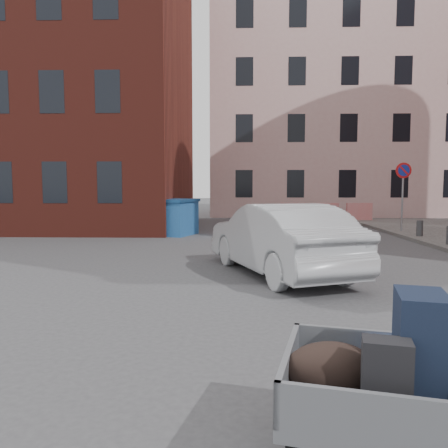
{
  "coord_description": "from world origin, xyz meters",
  "views": [
    {
      "loc": [
        -0.43,
        -7.62,
        1.88
      ],
      "look_at": [
        -0.68,
        1.24,
        1.1
      ],
      "focal_mm": 35.0,
      "sensor_mm": 36.0,
      "label": 1
    }
  ],
  "objects": [
    {
      "name": "ground",
      "position": [
        0.0,
        0.0,
        0.0
      ],
      "size": [
        120.0,
        120.0,
        0.0
      ],
      "primitive_type": "plane",
      "color": "#38383A",
      "rests_on": "ground"
    },
    {
      "name": "building_brick",
      "position": [
        -9.0,
        13.0,
        7.0
      ],
      "size": [
        12.0,
        10.0,
        14.0
      ],
      "primitive_type": "cube",
      "color": "#591E16",
      "rests_on": "ground"
    },
    {
      "name": "building_pink",
      "position": [
        6.0,
        22.0,
        7.0
      ],
      "size": [
        16.0,
        8.0,
        14.0
      ],
      "primitive_type": "cube",
      "color": "#CA9F9B",
      "rests_on": "ground"
    },
    {
      "name": "no_parking_sign",
      "position": [
        6.0,
        9.48,
        2.01
      ],
      "size": [
        0.6,
        0.09,
        2.65
      ],
      "color": "gray",
      "rests_on": "sidewalk"
    },
    {
      "name": "barriers",
      "position": [
        4.2,
        15.0,
        0.5
      ],
      "size": [
        4.7,
        0.18,
        1.0
      ],
      "color": "red",
      "rests_on": "ground"
    },
    {
      "name": "trailer",
      "position": [
        0.68,
        -4.91,
        0.61
      ],
      "size": [
        1.81,
        1.95,
        1.2
      ],
      "rotation": [
        0.0,
        0.0,
        -0.24
      ],
      "color": "black",
      "rests_on": "ground"
    },
    {
      "name": "dumpster",
      "position": [
        -3.69,
        9.31,
        0.69
      ],
      "size": [
        3.66,
        2.7,
        1.38
      ],
      "rotation": [
        0.0,
        0.0,
        -0.34
      ],
      "color": "#225CA3",
      "rests_on": "ground"
    },
    {
      "name": "silver_car",
      "position": [
        0.47,
        1.6,
        0.75
      ],
      "size": [
        3.11,
        4.85,
        1.51
      ],
      "primitive_type": "imported",
      "rotation": [
        0.0,
        0.0,
        3.5
      ],
      "color": "#A3A6AA",
      "rests_on": "ground"
    }
  ]
}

